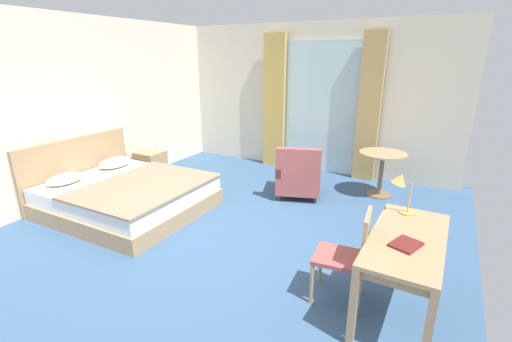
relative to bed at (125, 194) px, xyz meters
name	(u,v)px	position (x,y,z in m)	size (l,w,h in m)	color
ground	(211,241)	(1.66, -0.11, -0.31)	(6.09, 7.50, 0.10)	#38567A
wall_back	(311,99)	(1.66, 3.38, 1.18)	(5.69, 0.12, 2.88)	beige
wall_left	(59,111)	(-1.13, -0.11, 1.18)	(0.12, 7.10, 2.88)	beige
balcony_glass_door	(320,109)	(1.89, 3.30, 1.01)	(1.47, 0.02, 2.53)	silver
curtain_panel_left	(274,102)	(0.94, 3.20, 1.08)	(0.46, 0.10, 2.68)	tan
curtain_panel_right	(369,109)	(2.85, 3.20, 1.08)	(0.40, 0.10, 2.68)	tan
bed	(125,194)	(0.00, 0.00, 0.00)	(2.23, 1.94, 1.02)	tan
nightstand	(151,164)	(-0.80, 1.34, -0.01)	(0.46, 0.47, 0.50)	tan
writing_desk	(406,246)	(3.99, -0.36, 0.40)	(0.63, 1.36, 0.75)	tan
desk_chair	(350,253)	(3.53, -0.47, 0.26)	(0.51, 0.45, 0.93)	#9E4C47
desk_lamp	(401,184)	(3.83, 0.15, 0.79)	(0.27, 0.17, 0.43)	tan
closed_book	(406,244)	(3.99, -0.53, 0.50)	(0.20, 0.26, 0.02)	maroon
armchair_by_window	(298,176)	(2.09, 1.80, 0.08)	(0.92, 0.98, 0.89)	#9E4C47
round_cafe_table	(382,164)	(3.29, 2.49, 0.30)	(0.76, 0.76, 0.74)	tan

